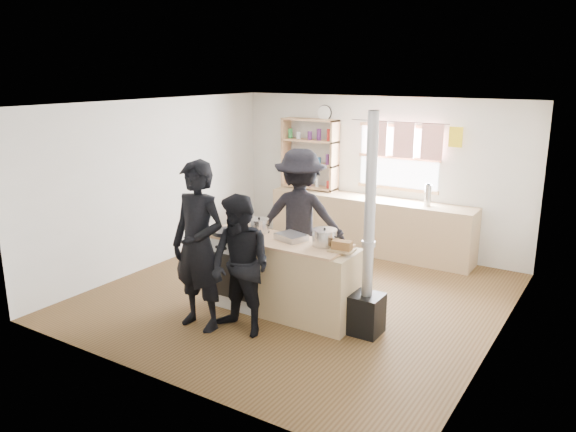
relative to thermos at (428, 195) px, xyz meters
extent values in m
cube|color=brown|center=(-0.95, -2.22, -1.07)|extent=(5.00, 5.00, 0.01)
cube|color=tan|center=(-0.95, 0.00, -0.61)|extent=(3.40, 0.55, 0.90)
cube|color=tan|center=(-2.15, 0.12, -0.13)|extent=(1.00, 0.28, 0.03)
cube|color=tan|center=(-2.15, 0.12, 0.27)|extent=(1.00, 0.28, 0.03)
cube|color=tan|center=(-2.15, 0.12, 0.67)|extent=(1.00, 0.28, 0.03)
cube|color=tan|center=(-2.15, 0.12, 1.02)|extent=(1.00, 0.28, 0.03)
cube|color=tan|center=(-2.63, 0.12, 0.44)|extent=(0.04, 0.28, 1.20)
cube|color=tan|center=(-1.67, 0.12, 0.44)|extent=(0.04, 0.28, 1.20)
cylinder|color=silver|center=(0.00, 0.00, 0.00)|extent=(0.10, 0.10, 0.32)
cube|color=silver|center=(-1.40, -2.77, -0.61)|extent=(0.60, 0.60, 0.90)
cube|color=tan|center=(-0.50, -2.77, -0.61)|extent=(1.20, 0.60, 0.90)
cube|color=tan|center=(-0.95, -2.77, -0.15)|extent=(1.84, 0.64, 0.03)
cylinder|color=black|center=(-1.58, -2.92, -0.11)|extent=(0.48, 0.48, 0.05)
cylinder|color=#26561D|center=(-1.58, -2.92, -0.09)|extent=(0.31, 0.31, 0.02)
cube|color=silver|center=(-0.76, -2.70, -0.10)|extent=(0.40, 0.36, 0.07)
cube|color=brown|center=(-0.76, -2.70, -0.07)|extent=(0.34, 0.30, 0.02)
cylinder|color=silver|center=(-1.27, -2.65, -0.05)|extent=(0.24, 0.24, 0.16)
cylinder|color=silver|center=(-1.27, -2.65, 0.04)|extent=(0.25, 0.25, 0.01)
sphere|color=black|center=(-1.27, -2.65, 0.05)|extent=(0.03, 0.03, 0.03)
cylinder|color=#B7B7BA|center=(-0.31, -2.69, -0.04)|extent=(0.28, 0.28, 0.18)
cylinder|color=#B7B7BA|center=(-0.31, -2.69, 0.06)|extent=(0.29, 0.29, 0.01)
sphere|color=black|center=(-0.31, -2.69, 0.07)|extent=(0.03, 0.03, 0.03)
cube|color=tan|center=(-0.05, -2.76, -0.12)|extent=(0.30, 0.23, 0.02)
cube|color=olive|center=(-0.05, -2.76, -0.06)|extent=(0.23, 0.13, 0.10)
cube|color=black|center=(0.26, -2.74, -0.83)|extent=(0.35, 0.35, 0.46)
cylinder|color=#ADADB2|center=(0.26, -2.74, 0.42)|extent=(0.12, 0.12, 2.04)
imported|color=black|center=(-1.44, -3.59, -0.09)|extent=(0.72, 0.48, 1.95)
imported|color=black|center=(-0.94, -3.48, -0.26)|extent=(0.84, 0.69, 1.60)
imported|color=black|center=(-1.15, -1.84, -0.11)|extent=(1.39, 1.09, 1.89)
camera|label=1|loc=(2.64, -8.15, 1.84)|focal=35.00mm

